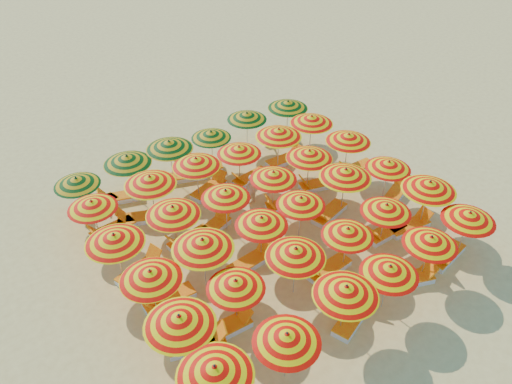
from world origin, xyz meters
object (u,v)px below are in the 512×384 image
Objects in this scene: umbrella_3 at (390,270)px; umbrella_30 at (76,181)px; umbrella_24 at (92,205)px; lounger_9 at (168,299)px; umbrella_34 at (247,116)px; lounger_15 at (212,228)px; umbrella_12 at (150,275)px; lounger_24 at (97,207)px; umbrella_5 at (469,216)px; lounger_7 at (385,233)px; umbrella_16 at (346,173)px; lounger_5 at (226,328)px; umbrella_32 at (169,145)px; lounger_11 at (329,213)px; umbrella_22 at (309,154)px; lounger_13 at (140,270)px; umbrella_33 at (211,135)px; lounger_18 at (356,168)px; umbrella_27 at (239,150)px; umbrella_8 at (296,252)px; umbrella_21 at (273,175)px; umbrella_7 at (236,284)px; lounger_20 at (139,218)px; lounger_25 at (120,197)px; umbrella_0 at (215,371)px; umbrella_26 at (196,162)px; umbrella_10 at (386,208)px; umbrella_25 at (150,180)px; beachgoer_a at (251,189)px; umbrella_29 at (312,120)px; lounger_27 at (202,168)px; umbrella_15 at (301,201)px; lounger_12 at (396,193)px; umbrella_9 at (348,232)px; lounger_16 at (286,205)px; lounger_8 at (410,226)px; lounger_3 at (446,256)px; umbrella_28 at (279,133)px; lounger_10 at (251,261)px; lounger_21 at (209,188)px; lounger_17 at (318,184)px; umbrella_20 at (225,194)px; lounger_14 at (189,240)px; umbrella_14 at (261,221)px; lounger_19 at (112,230)px; umbrella_35 at (288,105)px; lounger_4 at (199,343)px; umbrella_6 at (179,320)px; umbrella_19 at (173,210)px; lounger_28 at (279,139)px; lounger_23 at (285,159)px; umbrella_2 at (346,291)px; umbrella_17 at (389,165)px; lounger_22 at (250,178)px; umbrella_11 at (429,186)px.

umbrella_30 is at bearing 120.82° from umbrella_3.
lounger_9 is (0.62, -4.21, -1.51)m from umbrella_24.
umbrella_34 reaches higher than lounger_15.
lounger_24 is at bearing 85.86° from umbrella_12.
lounger_7 is at bearing 123.01° from umbrella_5.
lounger_5 is at bearing -162.33° from umbrella_16.
umbrella_32 is 1.37× the size of lounger_11.
lounger_13 is at bearing -177.57° from umbrella_22.
umbrella_33 is 1.10× the size of lounger_18.
umbrella_8 is at bearing -108.39° from umbrella_27.
umbrella_32 is at bearing 76.39° from lounger_5.
umbrella_21 is at bearing 2.57° from lounger_18.
lounger_20 is at bearing 93.53° from umbrella_7.
umbrella_22 reaches higher than lounger_25.
umbrella_0 is 9.41m from umbrella_26.
lounger_7 is (0.50, 0.18, -1.53)m from umbrella_10.
umbrella_30 is (-2.17, 1.86, -0.22)m from umbrella_25.
lounger_20 is 4.56m from beachgoer_a.
umbrella_33 is at bearing 156.58° from umbrella_29.
lounger_5 and lounger_27 have the same top height.
umbrella_15 is at bearing 134.99° from umbrella_5.
umbrella_9 is at bearing 179.53° from lounger_12.
umbrella_15 is at bearing -134.64° from umbrella_29.
umbrella_12 is 1.37× the size of lounger_27.
beachgoer_a is (-4.34, -1.39, -1.15)m from umbrella_29.
umbrella_3 is at bearing 117.83° from lounger_27.
umbrella_16 is 2.80m from lounger_16.
umbrella_29 is 6.54m from lounger_8.
lounger_3 is 0.99× the size of lounger_15.
umbrella_16 is 1.15× the size of umbrella_34.
lounger_10 is (-4.46, -4.20, -1.72)m from umbrella_28.
umbrella_27 is 2.08m from lounger_21.
lounger_12 is 1.00× the size of lounger_17.
umbrella_0 is 1.20× the size of lounger_9.
umbrella_20 is at bearing -56.45° from lounger_3.
lounger_14 is 1.32× the size of beachgoer_a.
umbrella_14 is at bearing 146.05° from umbrella_5.
lounger_19 is 0.97× the size of lounger_20.
umbrella_35 is at bearing 43.51° from umbrella_7.
umbrella_0 is at bearing -87.07° from lounger_4.
umbrella_6 reaches higher than umbrella_26.
umbrella_19 is 8.67m from lounger_28.
umbrella_15 is at bearing -43.96° from umbrella_20.
lounger_23 is (2.83, -1.68, -1.48)m from umbrella_33.
umbrella_2 is at bearing -31.85° from lounger_5.
umbrella_5 is 12.13m from lounger_20.
umbrella_17 is 5.83m from lounger_22.
umbrella_12 reaches higher than lounger_10.
umbrella_11 is 8.99m from lounger_5.
lounger_15 is 1.00× the size of lounger_28.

